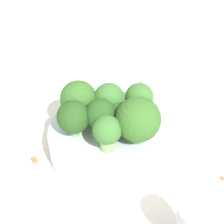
# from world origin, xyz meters

# --- Properties ---
(ground_plane) EXTENTS (3.00, 3.00, 0.00)m
(ground_plane) POSITION_xyz_m (0.00, 0.00, 0.00)
(ground_plane) COLOR silver
(bowl) EXTENTS (0.17, 0.17, 0.04)m
(bowl) POSITION_xyz_m (0.00, 0.00, 0.02)
(bowl) COLOR silver
(bowl) RESTS_ON ground_plane
(broccoli_floret_0) EXTENTS (0.06, 0.06, 0.07)m
(broccoli_floret_0) POSITION_xyz_m (-0.03, -0.02, 0.07)
(broccoli_floret_0) COLOR #7A9E5B
(broccoli_floret_0) RESTS_ON bowl
(broccoli_floret_1) EXTENTS (0.04, 0.04, 0.05)m
(broccoli_floret_1) POSITION_xyz_m (0.01, 0.05, 0.07)
(broccoli_floret_1) COLOR #84AD66
(broccoli_floret_1) RESTS_ON bowl
(broccoli_floret_2) EXTENTS (0.04, 0.04, 0.05)m
(broccoli_floret_2) POSITION_xyz_m (-0.00, 0.02, 0.07)
(broccoli_floret_2) COLOR #84AD66
(broccoli_floret_2) RESTS_ON bowl
(broccoli_floret_3) EXTENTS (0.04, 0.04, 0.05)m
(broccoli_floret_3) POSITION_xyz_m (0.03, -0.01, 0.07)
(broccoli_floret_3) COLOR #84AD66
(broccoli_floret_3) RESTS_ON bowl
(broccoli_floret_4) EXTENTS (0.04, 0.04, 0.05)m
(broccoli_floret_4) POSITION_xyz_m (-0.03, 0.02, 0.07)
(broccoli_floret_4) COLOR #8EB770
(broccoli_floret_4) RESTS_ON bowl
(broccoli_floret_5) EXTENTS (0.04, 0.04, 0.05)m
(broccoli_floret_5) POSITION_xyz_m (0.02, -0.05, 0.06)
(broccoli_floret_5) COLOR #8EB770
(broccoli_floret_5) RESTS_ON bowl
(broccoli_floret_6) EXTENTS (0.03, 0.03, 0.04)m
(broccoli_floret_6) POSITION_xyz_m (-0.00, -0.01, 0.06)
(broccoli_floret_6) COLOR #7A9E5B
(broccoli_floret_6) RESTS_ON bowl
(broccoli_floret_7) EXTENTS (0.05, 0.05, 0.06)m
(broccoli_floret_7) POSITION_xyz_m (0.04, 0.03, 0.07)
(broccoli_floret_7) COLOR #84AD66
(broccoli_floret_7) RESTS_ON bowl
(almond_crumb_0) EXTENTS (0.01, 0.00, 0.01)m
(almond_crumb_0) POSITION_xyz_m (-0.10, -0.12, 0.00)
(almond_crumb_0) COLOR olive
(almond_crumb_0) RESTS_ON ground_plane
(almond_crumb_1) EXTENTS (0.01, 0.01, 0.01)m
(almond_crumb_1) POSITION_xyz_m (0.02, 0.11, 0.00)
(almond_crumb_1) COLOR olive
(almond_crumb_1) RESTS_ON ground_plane
(almond_crumb_2) EXTENTS (0.01, 0.01, 0.01)m
(almond_crumb_2) POSITION_xyz_m (0.12, -0.10, 0.00)
(almond_crumb_2) COLOR olive
(almond_crumb_2) RESTS_ON ground_plane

